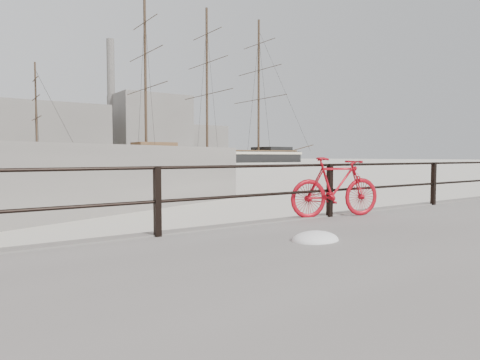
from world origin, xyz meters
TOP-DOWN VIEW (x-y plane):
  - ground at (0.00, 0.00)m, footprint 400.00×400.00m
  - guardrail at (0.00, -0.15)m, footprint 28.00×0.10m
  - bicycle at (-3.45, -0.25)m, footprint 1.88×0.75m
  - barque_black at (41.96, 81.34)m, footprint 66.89×22.13m
  - schooner_mid at (-1.33, 78.11)m, footprint 26.60×11.96m
  - industrial_west at (20.00, 140.00)m, footprint 32.00×18.00m
  - industrial_mid at (55.00, 145.00)m, footprint 26.00×20.00m
  - industrial_east at (78.00, 150.00)m, footprint 20.00×16.00m
  - smokestack at (42.00, 150.00)m, footprint 2.80×2.80m

SIDE VIEW (x-z plane):
  - ground at x=0.00m, z-range 0.00..0.00m
  - barque_black at x=41.96m, z-range -18.66..18.66m
  - schooner_mid at x=-1.33m, z-range -9.56..9.56m
  - guardrail at x=0.00m, z-range 0.35..1.35m
  - bicycle at x=-3.45m, z-range 0.35..1.48m
  - industrial_east at x=78.00m, z-range 0.00..14.00m
  - industrial_west at x=20.00m, z-range 0.00..18.00m
  - industrial_mid at x=55.00m, z-range 0.00..24.00m
  - smokestack at x=42.00m, z-range 0.00..44.00m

